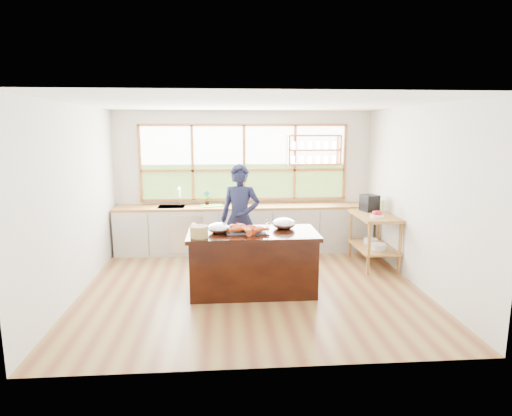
{
  "coord_description": "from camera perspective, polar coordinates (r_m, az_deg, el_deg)",
  "views": [
    {
      "loc": [
        -0.41,
        -6.14,
        2.36
      ],
      "look_at": [
        0.07,
        0.15,
        1.18
      ],
      "focal_mm": 30.0,
      "sensor_mm": 36.0,
      "label": 1
    }
  ],
  "objects": [
    {
      "name": "lobster_pile",
      "position": [
        6.08,
        -1.43,
        -2.76
      ],
      "size": [
        0.55,
        0.48,
        0.08
      ],
      "color": "#CE551D",
      "rests_on": "slate_board"
    },
    {
      "name": "espresso_machine",
      "position": [
        7.9,
        14.89,
        0.64
      ],
      "size": [
        0.33,
        0.34,
        0.29
      ],
      "primitive_type": "cube",
      "rotation": [
        0.0,
        0.0,
        0.3
      ],
      "color": "black",
      "rests_on": "right_shelf_unit"
    },
    {
      "name": "mixing_bowl_left",
      "position": [
        6.09,
        -4.97,
        -2.68
      ],
      "size": [
        0.32,
        0.32,
        0.15
      ],
      "primitive_type": "ellipsoid",
      "color": "silver",
      "rests_on": "island"
    },
    {
      "name": "back_counter",
      "position": [
        8.31,
        -1.58,
        -2.7
      ],
      "size": [
        4.9,
        0.63,
        0.9
      ],
      "color": "beige",
      "rests_on": "ground_plane"
    },
    {
      "name": "room_shell",
      "position": [
        6.69,
        -0.67,
        5.36
      ],
      "size": [
        5.02,
        4.52,
        2.71
      ],
      "color": "beige",
      "rests_on": "ground_plane"
    },
    {
      "name": "island",
      "position": [
        6.25,
        -0.44,
        -7.18
      ],
      "size": [
        1.85,
        0.9,
        0.9
      ],
      "color": "black",
      "rests_on": "ground_plane"
    },
    {
      "name": "wine_glass",
      "position": [
        5.91,
        1.57,
        -2.12
      ],
      "size": [
        0.08,
        0.08,
        0.22
      ],
      "color": "white",
      "rests_on": "island"
    },
    {
      "name": "slate_board",
      "position": [
        6.1,
        -1.36,
        -3.18
      ],
      "size": [
        0.56,
        0.41,
        0.02
      ],
      "primitive_type": "cube",
      "rotation": [
        0.0,
        0.0,
        0.02
      ],
      "color": "black",
      "rests_on": "island"
    },
    {
      "name": "ground_plane",
      "position": [
        6.59,
        -0.55,
        -10.42
      ],
      "size": [
        5.0,
        5.0,
        0.0
      ],
      "primitive_type": "plane",
      "color": "olive"
    },
    {
      "name": "mixing_bowl_right",
      "position": [
        6.34,
        3.73,
        -2.08
      ],
      "size": [
        0.34,
        0.34,
        0.16
      ],
      "primitive_type": "ellipsoid",
      "color": "silver",
      "rests_on": "island"
    },
    {
      "name": "wine_bottle",
      "position": [
        7.46,
        16.49,
        -0.07
      ],
      "size": [
        0.09,
        0.09,
        0.28
      ],
      "primitive_type": "cylinder",
      "rotation": [
        0.0,
        0.0,
        0.35
      ],
      "color": "#89A54B",
      "rests_on": "right_shelf_unit"
    },
    {
      "name": "fruit_bowl",
      "position": [
        7.39,
        15.86,
        -0.87
      ],
      "size": [
        0.22,
        0.22,
        0.11
      ],
      "color": "silver",
      "rests_on": "right_shelf_unit"
    },
    {
      "name": "wicker_basket",
      "position": [
        5.85,
        -7.6,
        -3.16
      ],
      "size": [
        0.25,
        0.25,
        0.16
      ],
      "primitive_type": "cylinder",
      "color": "tan",
      "rests_on": "island"
    },
    {
      "name": "parchment_roll",
      "position": [
        6.29,
        -8.08,
        -2.57
      ],
      "size": [
        0.15,
        0.31,
        0.08
      ],
      "primitive_type": "cylinder",
      "rotation": [
        1.57,
        0.0,
        0.25
      ],
      "color": "silver",
      "rests_on": "island"
    },
    {
      "name": "cutting_board",
      "position": [
        8.21,
        -5.85,
        0.32
      ],
      "size": [
        0.46,
        0.39,
        0.01
      ],
      "primitive_type": "cube",
      "rotation": [
        0.0,
        0.0,
        0.25
      ],
      "color": "#60B939",
      "rests_on": "back_counter"
    },
    {
      "name": "potted_plant",
      "position": [
        8.25,
        -6.59,
        1.34
      ],
      "size": [
        0.17,
        0.12,
        0.29
      ],
      "primitive_type": "imported",
      "rotation": [
        0.0,
        0.0,
        0.11
      ],
      "color": "slate",
      "rests_on": "back_counter"
    },
    {
      "name": "cook",
      "position": [
        6.99,
        -2.11,
        -1.49
      ],
      "size": [
        0.75,
        0.59,
        1.8
      ],
      "primitive_type": "imported",
      "rotation": [
        0.0,
        0.0,
        -0.26
      ],
      "color": "#151935",
      "rests_on": "ground_plane"
    },
    {
      "name": "right_shelf_unit",
      "position": [
        7.69,
        15.5,
        -3.01
      ],
      "size": [
        0.62,
        1.1,
        0.9
      ],
      "color": "#AA7933",
      "rests_on": "ground_plane"
    }
  ]
}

